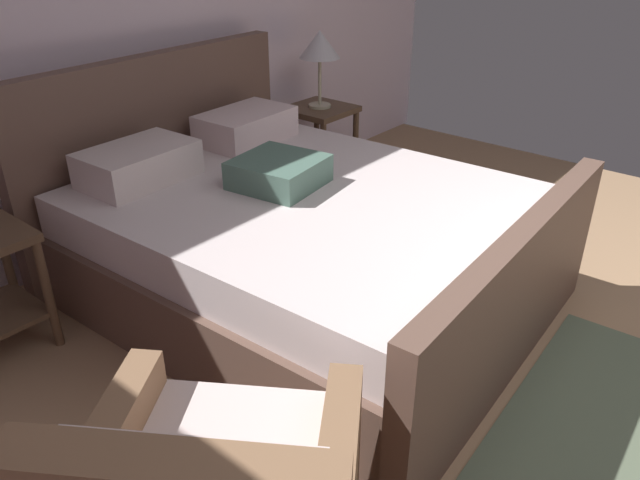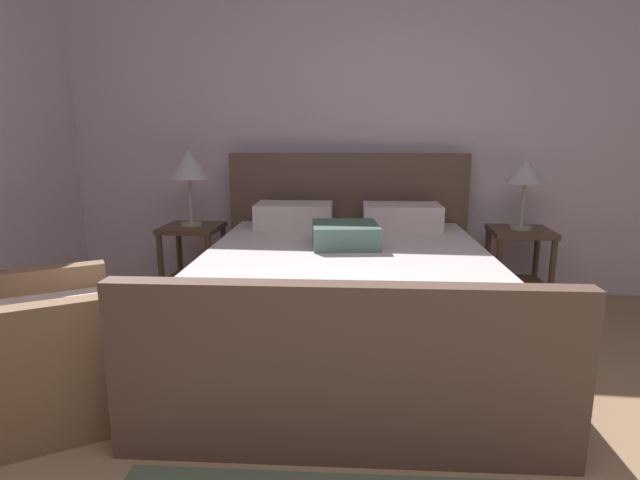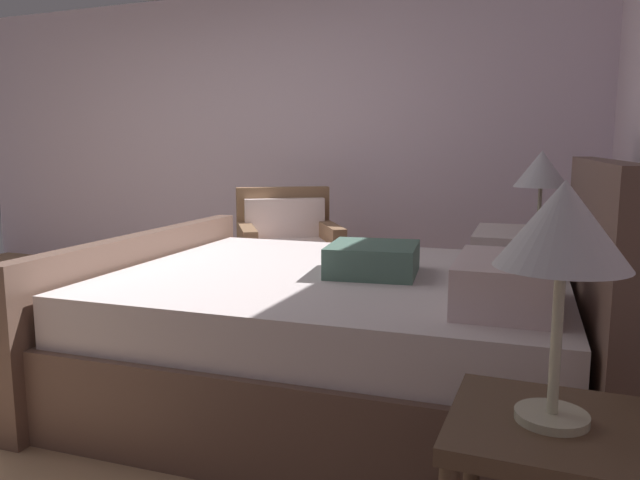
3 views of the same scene
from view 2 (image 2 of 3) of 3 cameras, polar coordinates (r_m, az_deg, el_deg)
The scene contains 7 objects.
wall_back at distance 4.29m, azimuth 7.81°, elevation 11.77°, with size 5.52×0.12×2.61m, color silver.
bed at distance 3.15m, azimuth 2.96°, elevation -5.95°, with size 1.99×2.38×1.15m.
nightstand_right at distance 4.15m, azimuth 21.44°, elevation -1.52°, with size 0.44×0.44×0.60m.
table_lamp_right at distance 4.06m, azimuth 22.12°, elevation 7.05°, with size 0.29×0.29×0.53m.
nightstand_left at distance 4.13m, azimuth -14.10°, elevation -1.09°, with size 0.44×0.44×0.60m.
table_lamp_left at distance 4.04m, azimuth -14.58°, elevation 8.09°, with size 0.32×0.32×0.59m.
armchair at distance 2.73m, azimuth -30.04°, elevation -10.43°, with size 1.01×1.00×0.90m.
Camera 2 is at (-0.11, -1.09, 1.32)m, focal length 28.44 mm.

